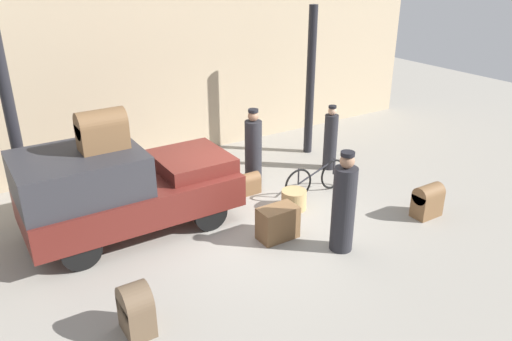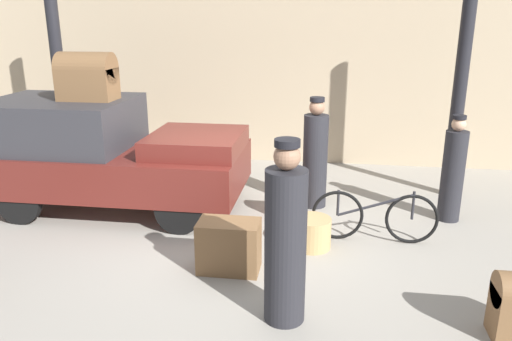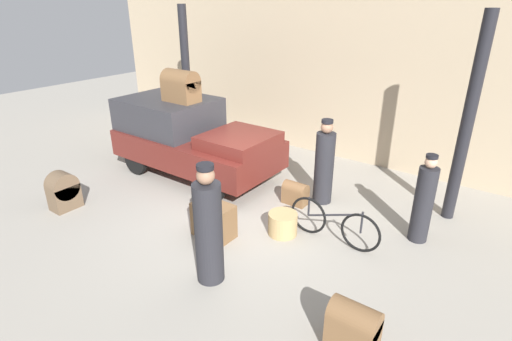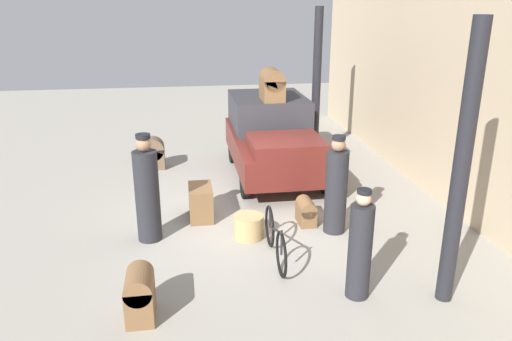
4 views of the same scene
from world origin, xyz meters
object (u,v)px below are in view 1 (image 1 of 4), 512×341
trunk_umber_medium (248,183)px  wicker_basket (294,200)px  trunk_on_truck_roof (102,129)px  trunk_barrel_dark (428,200)px  suitcase_black_upright (278,223)px  conductor_in_dark_uniform (330,140)px  porter_lifting_near_truck (344,206)px  porter_with_bicycle (253,150)px  suitcase_tan_flat (136,309)px  bicycle (316,179)px  truck (119,187)px

trunk_umber_medium → wicker_basket: bearing=-69.7°
trunk_on_truck_roof → trunk_barrel_dark: bearing=-26.2°
trunk_umber_medium → trunk_barrel_dark: (2.47, -2.81, 0.12)m
trunk_umber_medium → trunk_barrel_dark: trunk_barrel_dark is taller
suitcase_black_upright → trunk_barrel_dark: (3.01, -0.92, 0.04)m
trunk_barrel_dark → trunk_on_truck_roof: 6.37m
conductor_in_dark_uniform → porter_lifting_near_truck: 3.66m
porter_with_bicycle → trunk_barrel_dark: size_ratio=2.57×
wicker_basket → trunk_umber_medium: (-0.41, 1.12, 0.04)m
conductor_in_dark_uniform → trunk_umber_medium: size_ratio=3.18×
porter_with_bicycle → trunk_umber_medium: bearing=-133.3°
wicker_basket → suitcase_tan_flat: suitcase_tan_flat is taller
bicycle → trunk_barrel_dark: bicycle is taller
porter_with_bicycle → truck: bearing=-171.0°
truck → porter_lifting_near_truck: size_ratio=2.09×
suitcase_black_upright → trunk_on_truck_roof: 3.54m
porter_with_bicycle → wicker_basket: bearing=-89.3°
bicycle → conductor_in_dark_uniform: 1.55m
truck → wicker_basket: truck is taller
wicker_basket → suitcase_tan_flat: size_ratio=0.68×
porter_lifting_near_truck → suitcase_tan_flat: size_ratio=2.42×
porter_with_bicycle → suitcase_tan_flat: (-4.01, -3.31, -0.42)m
truck → porter_with_bicycle: porter_with_bicycle is taller
trunk_umber_medium → truck: bearing=-178.1°
porter_with_bicycle → trunk_barrel_dark: 3.86m
trunk_barrel_dark → suitcase_tan_flat: bearing=-179.2°
porter_with_bicycle → trunk_on_truck_roof: (-3.43, -0.51, 1.27)m
trunk_umber_medium → suitcase_tan_flat: bearing=-141.3°
wicker_basket → truck: bearing=162.6°
porter_with_bicycle → suitcase_tan_flat: bearing=-140.5°
bicycle → porter_with_bicycle: porter_with_bicycle is taller
suitcase_black_upright → trunk_umber_medium: (0.53, 1.89, -0.07)m
porter_lifting_near_truck → trunk_barrel_dark: porter_lifting_near_truck is taller
wicker_basket → porter_lifting_near_truck: (-0.20, -1.68, 0.65)m
suitcase_black_upright → trunk_umber_medium: suitcase_black_upright is taller
wicker_basket → trunk_on_truck_roof: (-3.45, 1.02, 1.87)m
bicycle → porter_lifting_near_truck: 2.29m
porter_lifting_near_truck → suitcase_tan_flat: porter_lifting_near_truck is taller
conductor_in_dark_uniform → truck: bearing=-177.6°
trunk_barrel_dark → trunk_umber_medium: bearing=131.4°
bicycle → suitcase_tan_flat: size_ratio=2.17×
bicycle → trunk_on_truck_roof: size_ratio=2.03×
conductor_in_dark_uniform → suitcase_tan_flat: bearing=-153.4°
truck → suitcase_tan_flat: size_ratio=5.06×
suitcase_tan_flat → trunk_umber_medium: bearing=38.7°
trunk_umber_medium → trunk_barrel_dark: size_ratio=0.73×
bicycle → porter_lifting_near_truck: porter_lifting_near_truck is taller
trunk_barrel_dark → trunk_on_truck_roof: bearing=153.8°
porter_lifting_near_truck → suitcase_black_upright: (-0.75, 0.91, -0.54)m
porter_lifting_near_truck → porter_with_bicycle: bearing=86.8°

